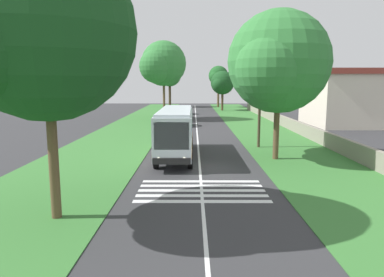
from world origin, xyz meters
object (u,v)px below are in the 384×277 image
(trailing_car_3, at_px, (187,111))
(roadside_tree_left_0, at_px, (169,76))
(roadside_tree_left_1, at_px, (45,36))
(roadside_tree_right_0, at_px, (276,65))
(roadside_tree_right_2, at_px, (218,76))
(roadside_tree_right_1, at_px, (222,83))
(roadside_building, at_px, (341,97))
(utility_pole, at_px, (260,101))
(trailing_car_0, at_px, (185,121))
(coach_bus, at_px, (176,130))
(trailing_car_2, at_px, (184,114))
(roadside_tree_left_2, at_px, (162,65))
(trailing_car_1, at_px, (186,117))

(trailing_car_3, height_order, roadside_tree_left_0, roadside_tree_left_0)
(roadside_tree_left_1, distance_m, roadside_tree_right_0, 17.02)
(roadside_tree_left_1, height_order, roadside_tree_right_2, roadside_tree_left_1)
(roadside_tree_right_1, distance_m, roadside_building, 30.37)
(trailing_car_3, height_order, roadside_tree_right_2, roadside_tree_right_2)
(roadside_tree_right_2, relative_size, utility_pole, 1.25)
(roadside_tree_left_1, xyz_separation_m, roadside_tree_right_2, (71.83, -11.86, -0.15))
(trailing_car_0, height_order, roadside_tree_left_0, roadside_tree_left_0)
(coach_bus, relative_size, roadside_tree_left_0, 1.06)
(trailing_car_2, distance_m, roadside_tree_right_1, 18.74)
(roadside_tree_right_1, xyz_separation_m, roadside_tree_right_2, (10.53, 0.15, 1.67))
(trailing_car_3, xyz_separation_m, roadside_tree_left_1, (-52.06, 4.71, 6.87))
(roadside_tree_left_2, relative_size, utility_pole, 1.55)
(trailing_car_0, bearing_deg, roadside_tree_right_1, -14.44)
(trailing_car_1, bearing_deg, trailing_car_0, -179.65)
(roadside_tree_left_1, bearing_deg, trailing_car_1, -6.94)
(trailing_car_0, height_order, roadside_tree_left_2, roadside_tree_left_2)
(roadside_tree_left_2, xyz_separation_m, roadside_tree_right_0, (-29.86, -10.89, -1.53))
(trailing_car_2, distance_m, roadside_tree_right_0, 34.40)
(trailing_car_0, relative_size, roadside_tree_left_1, 0.38)
(trailing_car_2, distance_m, roadside_tree_left_0, 28.66)
(roadside_tree_left_1, height_order, utility_pole, roadside_tree_left_1)
(roadside_tree_right_2, bearing_deg, trailing_car_1, 167.74)
(trailing_car_2, bearing_deg, roadside_tree_right_2, -15.66)
(coach_bus, xyz_separation_m, trailing_car_3, (39.34, -0.11, -1.48))
(roadside_tree_right_0, bearing_deg, coach_bus, 84.79)
(roadside_tree_left_2, height_order, roadside_building, roadside_tree_left_2)
(trailing_car_3, relative_size, roadside_tree_left_0, 0.41)
(roadside_tree_right_1, bearing_deg, roadside_tree_right_2, 0.82)
(roadside_tree_right_0, bearing_deg, utility_pole, 2.40)
(trailing_car_0, xyz_separation_m, roadside_tree_right_0, (-21.34, -7.19, 6.34))
(trailing_car_2, bearing_deg, roadside_tree_left_1, 174.50)
(trailing_car_1, bearing_deg, roadside_tree_left_1, 173.06)
(coach_bus, xyz_separation_m, roadside_tree_left_2, (29.19, 3.48, 6.39))
(trailing_car_1, xyz_separation_m, roadside_tree_right_0, (-27.24, -7.23, 6.34))
(roadside_tree_right_0, height_order, roadside_tree_right_2, roadside_tree_right_0)
(utility_pole, bearing_deg, roadside_tree_right_2, -0.05)
(coach_bus, height_order, roadside_tree_left_1, roadside_tree_left_1)
(roadside_tree_right_2, bearing_deg, coach_bus, 173.00)
(trailing_car_1, distance_m, roadside_tree_left_2, 9.07)
(trailing_car_2, xyz_separation_m, roadside_tree_right_1, (16.33, -7.68, 5.05))
(trailing_car_1, relative_size, roadside_building, 0.36)
(roadside_tree_right_1, bearing_deg, roadside_building, -152.16)
(roadside_tree_right_0, relative_size, roadside_tree_right_1, 1.32)
(roadside_tree_left_1, height_order, roadside_tree_right_0, roadside_tree_left_1)
(roadside_tree_left_0, bearing_deg, coach_bus, -175.65)
(trailing_car_3, height_order, roadside_tree_left_2, roadside_tree_left_2)
(roadside_tree_left_2, height_order, utility_pole, roadside_tree_left_2)
(roadside_tree_left_2, bearing_deg, roadside_building, -106.48)
(roadside_building, bearing_deg, trailing_car_3, 50.70)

